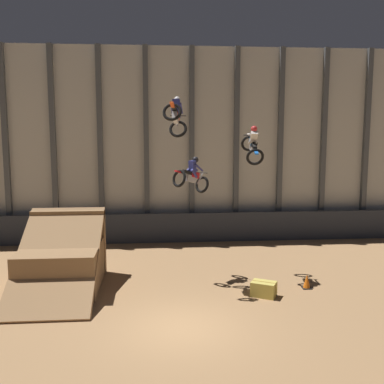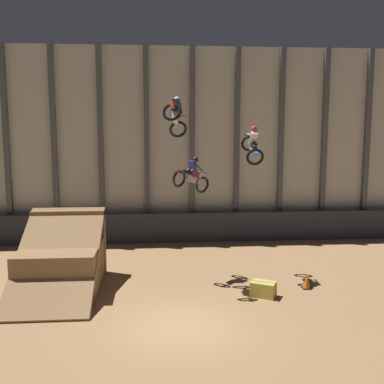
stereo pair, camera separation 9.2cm
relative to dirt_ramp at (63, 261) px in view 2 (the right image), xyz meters
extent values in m
plane|color=#9E754C|center=(4.53, -4.30, -1.02)|extent=(60.00, 60.00, 0.00)
cube|color=beige|center=(4.53, 7.60, 4.39)|extent=(32.00, 0.12, 10.80)
cube|color=#4C5156|center=(-4.33, 7.40, 4.39)|extent=(0.28, 0.28, 10.80)
cube|color=#4C5156|center=(-1.80, 7.40, 4.39)|extent=(0.28, 0.28, 10.80)
cube|color=#4C5156|center=(0.73, 7.40, 4.39)|extent=(0.28, 0.28, 10.80)
cube|color=#4C5156|center=(3.27, 7.40, 4.39)|extent=(0.28, 0.28, 10.80)
cube|color=#4C5156|center=(5.80, 7.40, 4.39)|extent=(0.28, 0.28, 10.80)
cube|color=#4C5156|center=(8.33, 7.40, 4.39)|extent=(0.28, 0.28, 10.80)
cube|color=#4C5156|center=(10.87, 7.40, 4.39)|extent=(0.28, 0.28, 10.80)
cube|color=#4C5156|center=(13.40, 7.40, 4.39)|extent=(0.28, 0.28, 10.80)
cube|color=#4C5156|center=(15.93, 7.40, 4.39)|extent=(0.28, 0.28, 10.80)
cube|color=#2D333D|center=(4.53, 6.72, -0.19)|extent=(31.36, 0.20, 1.64)
cube|color=#966F48|center=(0.00, -0.15, -0.17)|extent=(3.01, 3.65, 1.69)
cube|color=olive|center=(0.00, 1.43, 0.39)|extent=(3.08, 0.50, 2.82)
cube|color=#9E754C|center=(0.00, -0.93, 0.39)|extent=(3.08, 5.31, 3.00)
torus|color=black|center=(4.67, 0.42, 5.24)|extent=(0.81, 0.58, 0.70)
torus|color=black|center=(4.39, -0.80, 5.87)|extent=(0.81, 0.58, 0.70)
cube|color=#B7B7BC|center=(4.53, -0.18, 5.69)|extent=(0.31, 0.62, 0.48)
cube|color=#E54C19|center=(4.59, 0.05, 5.79)|extent=(0.31, 0.53, 0.41)
cube|color=black|center=(4.51, -0.29, 5.99)|extent=(0.28, 0.58, 0.36)
cube|color=#E54C19|center=(4.39, -0.78, 6.15)|extent=(0.22, 0.37, 0.21)
cylinder|color=#B7B7BC|center=(4.66, 0.37, 5.54)|extent=(0.16, 0.45, 0.41)
cylinder|color=black|center=(4.68, 0.43, 5.77)|extent=(0.65, 0.19, 0.04)
cube|color=navy|center=(4.58, 0.01, 6.15)|extent=(0.33, 0.31, 0.52)
sphere|color=silver|center=(4.63, 0.23, 6.39)|extent=(0.33, 0.40, 0.35)
cylinder|color=navy|center=(4.45, -0.03, 5.89)|extent=(0.17, 0.31, 0.42)
cylinder|color=navy|center=(4.68, -0.08, 5.89)|extent=(0.17, 0.31, 0.42)
cylinder|color=navy|center=(4.47, 0.26, 6.06)|extent=(0.17, 0.42, 0.43)
cylinder|color=navy|center=(4.78, 0.19, 6.06)|extent=(0.17, 0.42, 0.43)
torus|color=black|center=(5.73, 1.17, 2.89)|extent=(0.70, 0.75, 0.73)
torus|color=black|center=(4.70, 0.30, 3.25)|extent=(0.70, 0.75, 0.73)
cube|color=#B7B7BC|center=(5.20, 0.72, 3.20)|extent=(0.56, 0.51, 0.41)
cube|color=red|center=(5.37, 0.86, 3.35)|extent=(0.50, 0.47, 0.35)
cube|color=black|center=(5.08, 0.62, 3.47)|extent=(0.54, 0.49, 0.26)
cube|color=red|center=(4.68, 0.28, 3.53)|extent=(0.37, 0.34, 0.15)
cylinder|color=#B7B7BC|center=(5.65, 1.10, 3.16)|extent=(0.32, 0.29, 0.47)
cylinder|color=black|center=(5.66, 1.12, 3.41)|extent=(0.56, 0.40, 0.04)
cube|color=navy|center=(5.28, 0.79, 3.69)|extent=(0.34, 0.35, 0.51)
sphere|color=black|center=(5.42, 0.91, 3.97)|extent=(0.41, 0.40, 0.32)
cylinder|color=navy|center=(5.19, 0.87, 3.42)|extent=(0.34, 0.31, 0.39)
cylinder|color=navy|center=(5.35, 0.69, 3.42)|extent=(0.34, 0.31, 0.39)
cylinder|color=navy|center=(5.36, 1.07, 3.65)|extent=(0.41, 0.37, 0.37)
cylinder|color=navy|center=(5.56, 0.82, 3.65)|extent=(0.41, 0.37, 0.37)
torus|color=black|center=(7.83, 1.50, 4.63)|extent=(0.74, 0.39, 0.72)
torus|color=black|center=(7.79, 0.20, 4.12)|extent=(0.74, 0.39, 0.72)
cube|color=#B7B7BC|center=(7.81, 0.76, 4.46)|extent=(0.19, 0.59, 0.45)
cube|color=blue|center=(7.81, 0.84, 4.71)|extent=(0.21, 0.50, 0.38)
cube|color=black|center=(7.80, 0.46, 4.59)|extent=(0.17, 0.57, 0.32)
cube|color=blue|center=(7.79, 0.01, 4.32)|extent=(0.15, 0.36, 0.19)
cylinder|color=#B7B7BC|center=(7.82, 1.25, 4.78)|extent=(0.06, 0.06, 0.55)
cylinder|color=black|center=(7.82, 1.12, 4.99)|extent=(0.62, 0.29, 0.04)
cube|color=silver|center=(7.80, 0.55, 4.92)|extent=(0.29, 0.46, 0.50)
sphere|color=red|center=(7.80, 0.52, 5.25)|extent=(0.27, 0.34, 0.34)
cylinder|color=silver|center=(7.69, 0.70, 4.70)|extent=(0.12, 0.44, 0.21)
cylinder|color=silver|center=(7.93, 0.70, 4.70)|extent=(0.12, 0.44, 0.21)
cylinder|color=silver|center=(7.65, 0.77, 5.03)|extent=(0.09, 0.52, 0.09)
cylinder|color=silver|center=(7.97, 0.76, 5.03)|extent=(0.09, 0.52, 0.09)
cube|color=black|center=(9.67, -1.14, -1.00)|extent=(0.36, 0.36, 0.03)
cone|color=orange|center=(9.67, -1.14, -0.71)|extent=(0.28, 0.28, 0.55)
cube|color=#CCB751|center=(7.76, -1.84, -0.74)|extent=(1.08, 0.95, 0.56)
cube|color=#996623|center=(7.76, -1.84, -0.74)|extent=(0.82, 0.47, 0.57)
camera|label=1|loc=(3.71, -17.80, 5.19)|focal=42.00mm
camera|label=2|loc=(3.81, -17.80, 5.19)|focal=42.00mm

